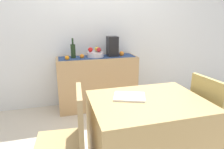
{
  "coord_description": "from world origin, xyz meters",
  "views": [
    {
      "loc": [
        -0.7,
        -2.07,
        1.46
      ],
      "look_at": [
        -0.04,
        0.34,
        0.72
      ],
      "focal_mm": 31.69,
      "sensor_mm": 36.0,
      "label": 1
    }
  ],
  "objects_px": {
    "sideboard_console": "(98,83)",
    "open_book": "(129,97)",
    "wine_bottle": "(73,51)",
    "dining_table": "(146,136)",
    "fruit_bowl": "(96,54)",
    "chair_by_corner": "(213,134)",
    "coffee_maker": "(112,46)"
  },
  "relations": [
    {
      "from": "sideboard_console",
      "to": "open_book",
      "type": "distance_m",
      "value": 1.45
    },
    {
      "from": "wine_bottle",
      "to": "dining_table",
      "type": "distance_m",
      "value": 1.7
    },
    {
      "from": "wine_bottle",
      "to": "dining_table",
      "type": "relative_size",
      "value": 0.3
    },
    {
      "from": "fruit_bowl",
      "to": "dining_table",
      "type": "xyz_separation_m",
      "value": [
        0.19,
        -1.51,
        -0.52
      ]
    },
    {
      "from": "open_book",
      "to": "chair_by_corner",
      "type": "xyz_separation_m",
      "value": [
        0.91,
        -0.1,
        -0.48
      ]
    },
    {
      "from": "wine_bottle",
      "to": "dining_table",
      "type": "bearing_deg",
      "value": -70.76
    },
    {
      "from": "fruit_bowl",
      "to": "wine_bottle",
      "type": "relative_size",
      "value": 0.86
    },
    {
      "from": "wine_bottle",
      "to": "chair_by_corner",
      "type": "xyz_separation_m",
      "value": [
        1.3,
        -1.51,
        -0.69
      ]
    },
    {
      "from": "dining_table",
      "to": "sideboard_console",
      "type": "bearing_deg",
      "value": 96.22
    },
    {
      "from": "open_book",
      "to": "chair_by_corner",
      "type": "distance_m",
      "value": 1.04
    },
    {
      "from": "coffee_maker",
      "to": "fruit_bowl",
      "type": "bearing_deg",
      "value": 180.0
    },
    {
      "from": "coffee_maker",
      "to": "chair_by_corner",
      "type": "xyz_separation_m",
      "value": [
        0.69,
        -1.51,
        -0.73
      ]
    },
    {
      "from": "fruit_bowl",
      "to": "wine_bottle",
      "type": "distance_m",
      "value": 0.35
    },
    {
      "from": "wine_bottle",
      "to": "coffee_maker",
      "type": "relative_size",
      "value": 0.97
    },
    {
      "from": "open_book",
      "to": "chair_by_corner",
      "type": "bearing_deg",
      "value": 15.0
    },
    {
      "from": "coffee_maker",
      "to": "chair_by_corner",
      "type": "relative_size",
      "value": 0.35
    },
    {
      "from": "sideboard_console",
      "to": "open_book",
      "type": "xyz_separation_m",
      "value": [
        0.02,
        -1.41,
        0.33
      ]
    },
    {
      "from": "fruit_bowl",
      "to": "coffee_maker",
      "type": "xyz_separation_m",
      "value": [
        0.27,
        0.0,
        0.11
      ]
    },
    {
      "from": "sideboard_console",
      "to": "chair_by_corner",
      "type": "distance_m",
      "value": 1.79
    },
    {
      "from": "chair_by_corner",
      "to": "wine_bottle",
      "type": "bearing_deg",
      "value": 130.65
    },
    {
      "from": "chair_by_corner",
      "to": "sideboard_console",
      "type": "bearing_deg",
      "value": 121.76
    },
    {
      "from": "wine_bottle",
      "to": "open_book",
      "type": "relative_size",
      "value": 1.08
    },
    {
      "from": "chair_by_corner",
      "to": "coffee_maker",
      "type": "bearing_deg",
      "value": 114.45
    },
    {
      "from": "fruit_bowl",
      "to": "dining_table",
      "type": "bearing_deg",
      "value": -83.0
    },
    {
      "from": "coffee_maker",
      "to": "sideboard_console",
      "type": "bearing_deg",
      "value": 180.0
    },
    {
      "from": "dining_table",
      "to": "chair_by_corner",
      "type": "distance_m",
      "value": 0.78
    },
    {
      "from": "fruit_bowl",
      "to": "open_book",
      "type": "height_order",
      "value": "fruit_bowl"
    },
    {
      "from": "sideboard_console",
      "to": "wine_bottle",
      "type": "bearing_deg",
      "value": 180.0
    },
    {
      "from": "fruit_bowl",
      "to": "chair_by_corner",
      "type": "height_order",
      "value": "fruit_bowl"
    },
    {
      "from": "fruit_bowl",
      "to": "dining_table",
      "type": "distance_m",
      "value": 1.61
    },
    {
      "from": "fruit_bowl",
      "to": "dining_table",
      "type": "height_order",
      "value": "fruit_bowl"
    },
    {
      "from": "sideboard_console",
      "to": "dining_table",
      "type": "xyz_separation_m",
      "value": [
        0.16,
        -1.51,
        -0.05
      ]
    }
  ]
}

